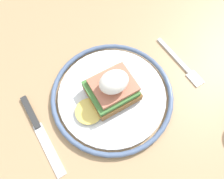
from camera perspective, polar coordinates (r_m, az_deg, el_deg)
The scene contains 6 objects.
ground_plane at distance 1.22m, azimuth 0.23°, elevation -13.50°, with size 6.00×6.00×0.00m, color gray.
dining_table at distance 0.62m, azimuth 0.43°, elevation -1.68°, with size 0.90×0.71×0.77m.
plate at distance 0.45m, azimuth 0.00°, elevation -1.45°, with size 0.25×0.25×0.02m.
sandwich at distance 0.42m, azimuth -0.04°, elevation 0.32°, with size 0.13×0.08×0.08m.
fork at distance 0.52m, azimuth 17.59°, elevation 6.49°, with size 0.02×0.15×0.00m.
knife at distance 0.46m, azimuth -18.72°, elevation -9.41°, with size 0.02×0.18×0.01m.
Camera 1 is at (0.13, 0.21, 1.20)m, focal length 35.00 mm.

